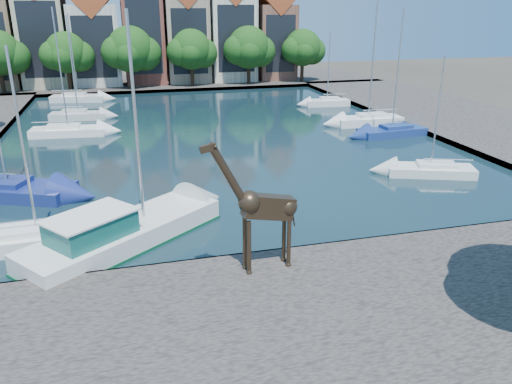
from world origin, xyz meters
The scene contains 27 objects.
ground centered at (0.00, 0.00, 0.00)m, with size 160.00×160.00×0.00m, color #38332B.
water_basin centered at (0.00, 24.00, 0.04)m, with size 38.00×50.00×0.08m, color black.
near_quay centered at (0.00, -7.00, 0.25)m, with size 50.00×14.00×0.50m, color #504A46.
far_quay centered at (0.00, 56.00, 0.25)m, with size 60.00×16.00×0.50m, color #504A46.
right_quay centered at (25.00, 24.00, 0.25)m, with size 14.00×52.00×0.50m, color #504A46.
townhouse_west_mid centered at (-17.00, 55.99, 8.23)m, with size 5.94×9.18×16.79m.
townhouse_west_inner centered at (-10.50, 55.99, 7.35)m, with size 6.43×9.18×15.15m.
townhouse_center centered at (-4.00, 55.99, 8.36)m, with size 5.44×9.18×16.93m.
townhouse_east_inner centered at (2.00, 55.99, 7.73)m, with size 5.94×9.18×15.79m.
townhouse_east_mid centered at (8.50, 55.99, 8.10)m, with size 6.43×9.18×16.65m.
townhouse_east_end centered at (15.00, 55.99, 7.11)m, with size 5.44×9.18×14.43m.
far_tree_west centered at (-13.91, 50.49, 5.08)m, with size 6.76×5.20×7.36m.
far_tree_mid_west centered at (-5.89, 50.49, 5.29)m, with size 7.80×6.00×8.00m.
far_tree_mid_east centered at (2.10, 50.49, 5.13)m, with size 7.02×5.40×7.52m.
far_tree_east centered at (10.11, 50.49, 5.24)m, with size 7.54×5.80×7.84m.
far_tree_far_east centered at (18.09, 50.49, 5.08)m, with size 6.76×5.20×7.36m.
giraffe_statue centered at (-2.60, -1.54, 3.23)m, with size 3.90×0.89×5.56m.
motorsailer centered at (-8.27, 2.91, 0.89)m, with size 9.74×8.50×10.56m.
sailboat_left_a centered at (-12.00, 4.00, 0.62)m, with size 6.29×2.44×9.15m.
sailboat_left_b centered at (-14.65, 11.54, 0.66)m, with size 8.16×5.57×12.62m.
sailboat_left_c centered at (-12.42, 26.54, 0.60)m, with size 6.52×2.87×10.64m.
sailboat_left_d centered at (-12.00, 33.43, 0.62)m, with size 5.66×2.65×9.93m.
sailboat_left_e centered at (-12.71, 44.00, 0.64)m, with size 6.40×3.06×9.97m.
sailboat_right_a centered at (12.00, 8.55, 0.54)m, with size 5.98×3.84×7.85m.
sailboat_right_b centered at (15.00, 19.01, 0.61)m, with size 6.16×2.58×10.57m.
sailboat_right_c centered at (15.00, 23.52, 0.68)m, with size 6.46×2.46×11.57m.
sailboat_right_d centered at (15.00, 33.70, 0.62)m, with size 5.11×2.18×8.05m.
Camera 1 is at (-7.55, -19.21, 10.69)m, focal length 35.00 mm.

